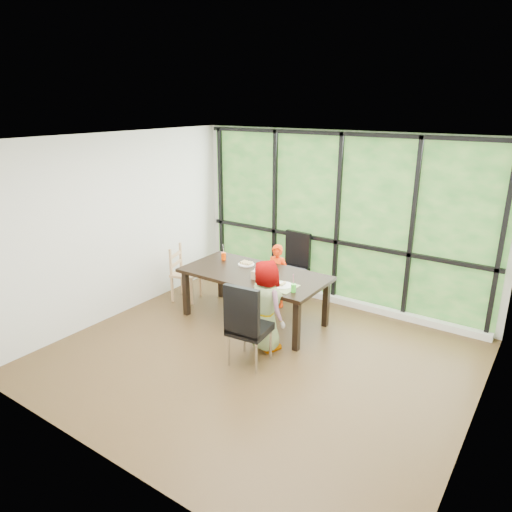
# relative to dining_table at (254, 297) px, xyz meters

# --- Properties ---
(ground) EXTENTS (5.00, 5.00, 0.00)m
(ground) POSITION_rel_dining_table_xyz_m (0.65, -0.86, -0.38)
(ground) COLOR black
(ground) RESTS_ON ground
(back_wall) EXTENTS (5.00, 0.00, 5.00)m
(back_wall) POSITION_rel_dining_table_xyz_m (0.65, 1.39, 0.98)
(back_wall) COLOR silver
(back_wall) RESTS_ON ground
(foliage_backdrop) EXTENTS (4.80, 0.02, 2.65)m
(foliage_backdrop) POSITION_rel_dining_table_xyz_m (0.65, 1.37, 0.98)
(foliage_backdrop) COLOR #1C471B
(foliage_backdrop) RESTS_ON back_wall
(window_mullions) EXTENTS (4.80, 0.06, 2.65)m
(window_mullions) POSITION_rel_dining_table_xyz_m (0.65, 1.33, 0.98)
(window_mullions) COLOR black
(window_mullions) RESTS_ON back_wall
(window_sill) EXTENTS (4.80, 0.12, 0.10)m
(window_sill) POSITION_rel_dining_table_xyz_m (0.65, 1.29, -0.33)
(window_sill) COLOR silver
(window_sill) RESTS_ON ground
(dining_table) EXTENTS (2.15, 1.12, 0.75)m
(dining_table) POSITION_rel_dining_table_xyz_m (0.00, 0.00, 0.00)
(dining_table) COLOR black
(dining_table) RESTS_ON ground
(chair_window_leather) EXTENTS (0.49, 0.49, 1.08)m
(chair_window_leather) POSITION_rel_dining_table_xyz_m (0.00, 1.05, 0.17)
(chair_window_leather) COLOR black
(chair_window_leather) RESTS_ON ground
(chair_interior_leather) EXTENTS (0.51, 0.51, 1.08)m
(chair_interior_leather) POSITION_rel_dining_table_xyz_m (0.63, -1.01, 0.17)
(chair_interior_leather) COLOR black
(chair_interior_leather) RESTS_ON ground
(chair_end_beech) EXTENTS (0.51, 0.52, 0.90)m
(chair_end_beech) POSITION_rel_dining_table_xyz_m (-1.35, 0.01, 0.08)
(chair_end_beech) COLOR tan
(chair_end_beech) RESTS_ON ground
(child_toddler) EXTENTS (0.39, 0.27, 1.01)m
(child_toddler) POSITION_rel_dining_table_xyz_m (0.00, 0.63, 0.13)
(child_toddler) COLOR #ED3205
(child_toddler) RESTS_ON ground
(child_older) EXTENTS (0.70, 0.58, 1.22)m
(child_older) POSITION_rel_dining_table_xyz_m (0.62, -0.59, 0.23)
(child_older) COLOR gray
(child_older) RESTS_ON ground
(placemat) EXTENTS (0.51, 0.37, 0.01)m
(placemat) POSITION_rel_dining_table_xyz_m (0.55, -0.25, 0.38)
(placemat) COLOR tan
(placemat) RESTS_ON dining_table
(plate_far) EXTENTS (0.25, 0.25, 0.02)m
(plate_far) POSITION_rel_dining_table_xyz_m (-0.29, 0.22, 0.38)
(plate_far) COLOR white
(plate_far) RESTS_ON dining_table
(plate_near) EXTENTS (0.27, 0.27, 0.02)m
(plate_near) POSITION_rel_dining_table_xyz_m (0.61, -0.21, 0.38)
(plate_near) COLOR white
(plate_near) RESTS_ON dining_table
(orange_cup) EXTENTS (0.07, 0.07, 0.12)m
(orange_cup) POSITION_rel_dining_table_xyz_m (-0.72, 0.21, 0.43)
(orange_cup) COLOR #FF4703
(orange_cup) RESTS_ON dining_table
(green_cup) EXTENTS (0.07, 0.07, 0.11)m
(green_cup) POSITION_rel_dining_table_xyz_m (0.83, -0.30, 0.43)
(green_cup) COLOR #47DE3A
(green_cup) RESTS_ON dining_table
(tissue_box) EXTENTS (0.14, 0.14, 0.12)m
(tissue_box) POSITION_rel_dining_table_xyz_m (0.18, -0.17, 0.43)
(tissue_box) COLOR tan
(tissue_box) RESTS_ON dining_table
(crepe_rolls_far) EXTENTS (0.20, 0.12, 0.04)m
(crepe_rolls_far) POSITION_rel_dining_table_xyz_m (-0.29, 0.22, 0.41)
(crepe_rolls_far) COLOR tan
(crepe_rolls_far) RESTS_ON plate_far
(crepe_rolls_near) EXTENTS (0.05, 0.12, 0.04)m
(crepe_rolls_near) POSITION_rel_dining_table_xyz_m (0.61, -0.21, 0.41)
(crepe_rolls_near) COLOR tan
(crepe_rolls_near) RESTS_ON plate_near
(straw_white) EXTENTS (0.01, 0.04, 0.20)m
(straw_white) POSITION_rel_dining_table_xyz_m (-0.72, 0.21, 0.53)
(straw_white) COLOR white
(straw_white) RESTS_ON orange_cup
(straw_pink) EXTENTS (0.01, 0.04, 0.20)m
(straw_pink) POSITION_rel_dining_table_xyz_m (0.83, -0.30, 0.52)
(straw_pink) COLOR pink
(straw_pink) RESTS_ON green_cup
(tissue) EXTENTS (0.12, 0.12, 0.11)m
(tissue) POSITION_rel_dining_table_xyz_m (0.18, -0.17, 0.55)
(tissue) COLOR white
(tissue) RESTS_ON tissue_box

